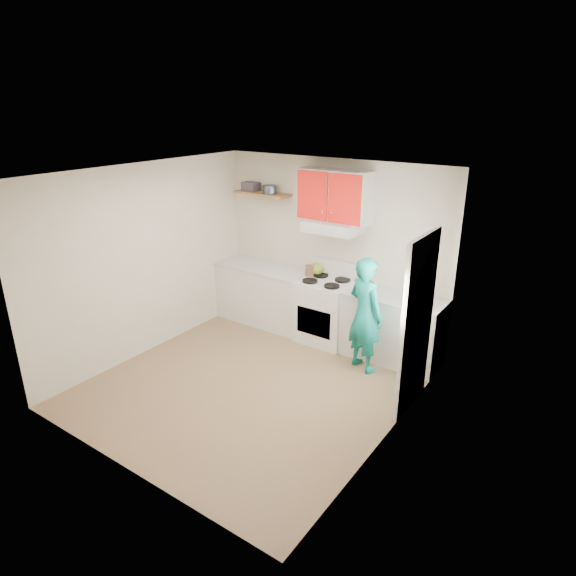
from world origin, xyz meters
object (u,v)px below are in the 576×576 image
Objects in this scene: person at (365,315)px; stove at (325,311)px; kettle at (316,268)px; tin at (270,190)px; crock at (310,271)px.

stove is at bearing -5.23° from person.
stove is 4.23× the size of kettle.
stove is 0.60× the size of person.
kettle is 1.29m from person.
stove is at bearing -26.58° from kettle.
tin is at bearing 172.84° from stove.
crock is (0.75, -0.05, -1.12)m from tin.
tin is 1.21× the size of crock.
crock is (-0.33, 0.09, 0.53)m from stove.
crock is at bearing -116.86° from kettle.
person is at bearing -16.29° from tin.
stove is 4.47× the size of tin.
stove is 1.97m from tin.
person is (1.11, -0.60, -0.24)m from kettle.
crock is 0.11× the size of person.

